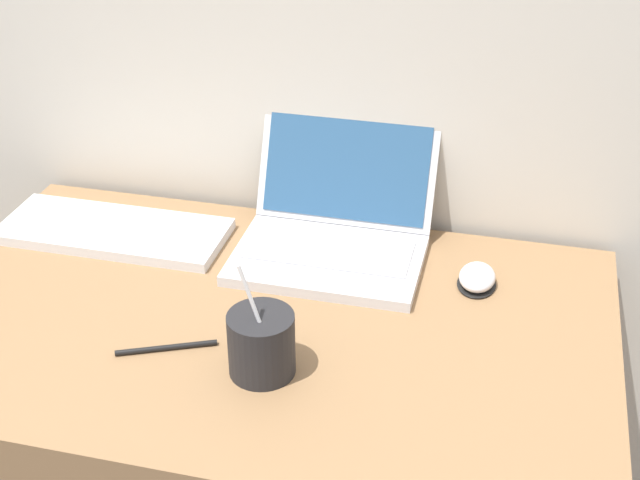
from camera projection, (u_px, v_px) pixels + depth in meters
name	position (u px, v px, depth m)	size (l,w,h in m)	color
laptop	(335.00, 223.00, 1.63)	(0.34, 0.33, 0.23)	silver
drink_cup	(261.00, 343.00, 1.32)	(0.10, 0.10, 0.19)	#232326
computer_mouse	(477.00, 278.00, 1.54)	(0.07, 0.09, 0.03)	black
external_keyboard	(114.00, 231.00, 1.69)	(0.43, 0.17, 0.02)	silver
pen	(166.00, 348.00, 1.39)	(0.15, 0.07, 0.01)	black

